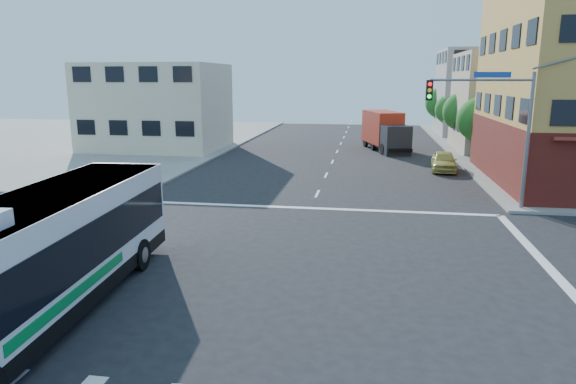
# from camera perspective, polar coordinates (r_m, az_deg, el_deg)

# --- Properties ---
(ground) EXTENTS (120.00, 120.00, 0.00)m
(ground) POSITION_cam_1_polar(r_m,az_deg,el_deg) (18.04, -0.99, -9.23)
(ground) COLOR black
(ground) RESTS_ON ground
(sidewalk_nw) EXTENTS (50.00, 50.00, 0.15)m
(sidewalk_nw) POSITION_cam_1_polar(r_m,az_deg,el_deg) (64.30, -27.29, 5.26)
(sidewalk_nw) COLOR gray
(sidewalk_nw) RESTS_ON ground
(building_east_near) EXTENTS (12.06, 10.06, 9.00)m
(building_east_near) POSITION_cam_1_polar(r_m,az_deg,el_deg) (52.43, 24.91, 9.02)
(building_east_near) COLOR tan
(building_east_near) RESTS_ON ground
(building_east_far) EXTENTS (12.06, 10.06, 10.00)m
(building_east_far) POSITION_cam_1_polar(r_m,az_deg,el_deg) (66.00, 21.70, 10.22)
(building_east_far) COLOR gray
(building_east_far) RESTS_ON ground
(building_west) EXTENTS (12.06, 10.06, 8.00)m
(building_west) POSITION_cam_1_polar(r_m,az_deg,el_deg) (50.65, -14.35, 9.13)
(building_west) COLOR beige
(building_west) RESTS_ON ground
(signal_mast_ne) EXTENTS (7.91, 1.13, 8.07)m
(signal_mast_ne) POSITION_cam_1_polar(r_m,az_deg,el_deg) (27.85, 22.00, 8.12)
(signal_mast_ne) COLOR slate
(signal_mast_ne) RESTS_ON ground
(street_tree_a) EXTENTS (3.60, 3.60, 5.53)m
(street_tree_a) POSITION_cam_1_polar(r_m,az_deg,el_deg) (45.42, 20.62, 7.84)
(street_tree_a) COLOR #3A2415
(street_tree_a) RESTS_ON ground
(street_tree_b) EXTENTS (3.80, 3.80, 5.79)m
(street_tree_b) POSITION_cam_1_polar(r_m,az_deg,el_deg) (53.26, 18.96, 8.72)
(street_tree_b) COLOR #3A2415
(street_tree_b) RESTS_ON ground
(street_tree_c) EXTENTS (3.40, 3.40, 5.29)m
(street_tree_c) POSITION_cam_1_polar(r_m,az_deg,el_deg) (61.16, 17.69, 8.94)
(street_tree_c) COLOR #3A2415
(street_tree_c) RESTS_ON ground
(street_tree_d) EXTENTS (4.00, 4.00, 6.03)m
(street_tree_d) POSITION_cam_1_polar(r_m,az_deg,el_deg) (69.06, 16.75, 9.70)
(street_tree_d) COLOR #3A2415
(street_tree_d) RESTS_ON ground
(transit_bus) EXTENTS (3.54, 13.12, 3.84)m
(transit_bus) POSITION_cam_1_polar(r_m,az_deg,el_deg) (15.73, -26.37, -6.63)
(transit_bus) COLOR black
(transit_bus) RESTS_ON ground
(box_truck) EXTENTS (4.55, 8.31, 3.60)m
(box_truck) POSITION_cam_1_polar(r_m,az_deg,el_deg) (49.32, 10.76, 6.58)
(box_truck) COLOR #25252A
(box_truck) RESTS_ON ground
(parked_car) EXTENTS (2.08, 4.43, 1.47)m
(parked_car) POSITION_cam_1_polar(r_m,az_deg,el_deg) (39.40, 16.93, 3.31)
(parked_car) COLOR #C1B552
(parked_car) RESTS_ON ground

